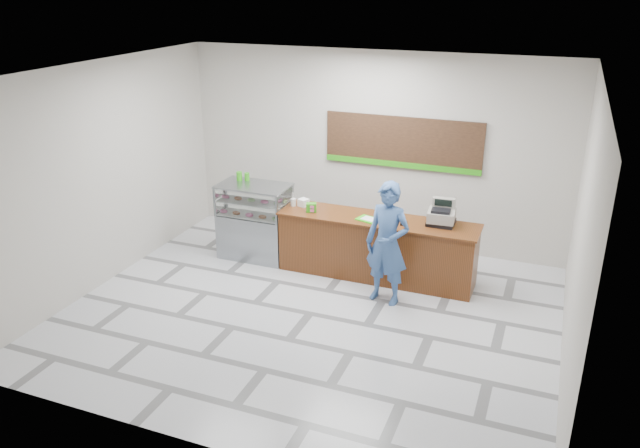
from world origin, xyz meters
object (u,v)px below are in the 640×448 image
at_px(customer, 387,244).
at_px(serving_tray, 369,219).
at_px(display_case, 255,221).
at_px(cash_register, 442,215).
at_px(sales_counter, 377,248).

bearing_deg(customer, serving_tray, 139.76).
bearing_deg(display_case, cash_register, 2.53).
xyz_separation_m(display_case, cash_register, (3.21, 0.14, 0.50)).
relative_size(sales_counter, cash_register, 6.99).
xyz_separation_m(serving_tray, customer, (0.49, -0.62, -0.09)).
relative_size(display_case, cash_register, 2.85).
height_order(sales_counter, display_case, display_case).
bearing_deg(serving_tray, sales_counter, 60.89).
distance_m(display_case, cash_register, 3.26).
bearing_deg(cash_register, sales_counter, -176.43).
xyz_separation_m(display_case, customer, (2.59, -0.74, 0.27)).
bearing_deg(cash_register, customer, -129.87).
distance_m(cash_register, serving_tray, 1.15).
distance_m(cash_register, customer, 1.10).
bearing_deg(sales_counter, serving_tray, -135.37).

